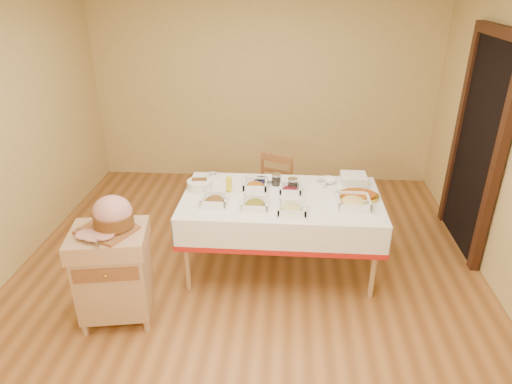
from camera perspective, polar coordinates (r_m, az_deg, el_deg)
room_shell at (r=3.72m, az=-1.36°, el=5.03°), size 5.00×5.00×5.00m
doorway at (r=4.97m, az=26.09°, el=5.46°), size 0.09×1.10×2.20m
dining_table at (r=4.26m, az=3.14°, el=-2.52°), size 1.82×1.02×0.76m
butcher_cart at (r=3.87m, az=-17.41°, el=-9.29°), size 0.66×0.58×0.82m
dining_chair at (r=4.91m, az=1.88°, el=-0.44°), size 0.51×0.50×0.88m
ham_on_board at (r=3.64m, az=-17.56°, el=-2.87°), size 0.42×0.41×0.28m
serving_dish_a at (r=4.06m, az=-5.21°, el=-1.03°), size 0.23×0.23×0.10m
serving_dish_b at (r=3.99m, az=-0.12°, el=-1.49°), size 0.23×0.23×0.09m
serving_dish_c at (r=3.92m, az=4.50°, el=-2.09°), size 0.24×0.24×0.10m
serving_dish_d at (r=4.10m, az=12.08°, el=-1.20°), size 0.28×0.28×0.11m
serving_dish_e at (r=4.33m, az=-0.08°, el=0.85°), size 0.23×0.22×0.11m
serving_dish_f at (r=4.27m, az=4.31°, el=0.34°), size 0.21×0.20×0.09m
small_bowl_left at (r=4.56m, az=-5.47°, el=2.01°), size 0.11×0.11×0.05m
small_bowl_mid at (r=4.43m, az=0.63°, el=1.39°), size 0.13×0.13×0.06m
small_bowl_right at (r=4.42m, az=8.13°, el=1.07°), size 0.11×0.11×0.05m
bowl_white_imported at (r=4.51m, az=1.62°, el=1.65°), size 0.19×0.19×0.04m
bowl_small_imported at (r=4.51m, az=9.04°, el=1.43°), size 0.17×0.17×0.05m
preserve_jar_left at (r=4.40m, az=2.55°, el=1.51°), size 0.09×0.09×0.12m
preserve_jar_right at (r=4.30m, az=4.61°, el=0.87°), size 0.10×0.10×0.12m
mustard_bottle at (r=4.25m, az=-3.42°, el=1.01°), size 0.06×0.06×0.18m
bread_basket at (r=4.35m, az=-7.06°, el=0.94°), size 0.24×0.24×0.10m
plate_stack at (r=4.54m, az=12.08°, el=1.59°), size 0.24×0.24×0.09m
brass_platter at (r=4.25m, az=12.62°, el=-0.44°), size 0.38×0.27×0.05m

